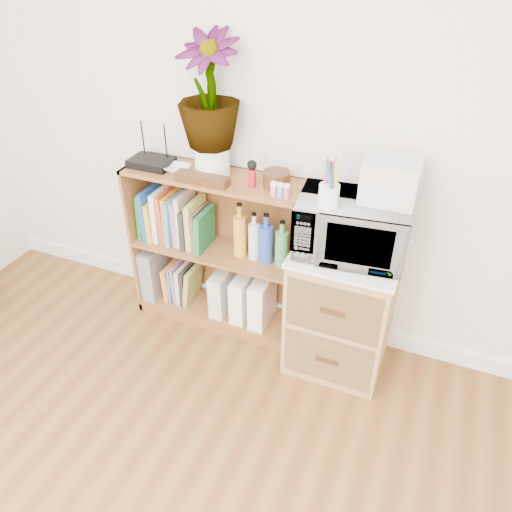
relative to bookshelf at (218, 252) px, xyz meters
The scene contains 21 objects.
skirting_board 0.57m from the bookshelf, 21.80° to the left, with size 4.00×0.02×0.10m, color white.
bookshelf is the anchor object (origin of this frame).
wicker_unit 0.76m from the bookshelf, ahead, with size 0.50×0.45×0.70m, color #9E7542.
microwave 0.85m from the bookshelf, ahead, with size 0.51×0.34×0.28m, color silver.
pen_cup 0.89m from the bookshelf, 15.49° to the right, with size 0.09×0.09×0.10m, color white.
small_appliance 1.08m from the bookshelf, ahead, with size 0.24×0.20×0.19m, color silver.
router 0.62m from the bookshelf, behind, with size 0.23×0.16×0.04m, color black.
white_bowl 0.53m from the bookshelf, behind, with size 0.13×0.13×0.03m, color silver.
plant_pot 0.55m from the bookshelf, 132.21° to the left, with size 0.18×0.18×0.15m, color white.
potted_plant 0.90m from the bookshelf, 132.21° to the left, with size 0.31×0.31×0.55m, color #307930.
trinket_box 0.51m from the bookshelf, 99.33° to the right, with size 0.28×0.07×0.05m, color #351C0E.
kokeshi_doll 0.57m from the bookshelf, ahead, with size 0.04×0.04×0.09m, color #AA141F.
wooden_bowl 0.62m from the bookshelf, ahead, with size 0.13×0.13×0.08m, color #3B2010.
paint_jars 0.64m from the bookshelf, 12.86° to the right, with size 0.11×0.04×0.05m, color pink.
file_box 0.50m from the bookshelf, behind, with size 0.10×0.26×0.33m, color slate.
magazine_holder_left 0.27m from the bookshelf, 27.95° to the right, with size 0.09×0.22×0.27m, color silver.
magazine_holder_mid 0.31m from the bookshelf, ahead, with size 0.09×0.22×0.28m, color white.
magazine_holder_right 0.38m from the bookshelf, ahead, with size 0.09×0.23×0.29m, color white.
cookbooks 0.31m from the bookshelf, behind, with size 0.42×0.20×0.31m.
liquor_bottles 0.37m from the bookshelf, ahead, with size 0.47×0.07×0.32m.
lower_books 0.38m from the bookshelf, behind, with size 0.20×0.19×0.26m.
Camera 1 is at (0.76, 0.00, 2.05)m, focal length 35.00 mm.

